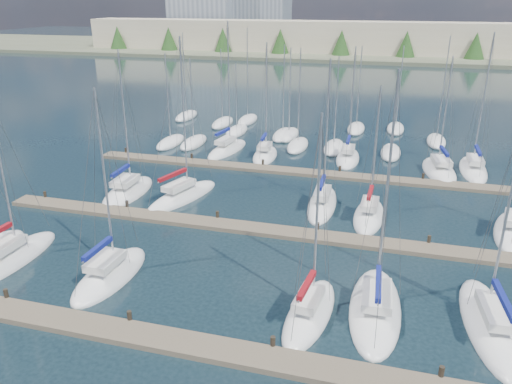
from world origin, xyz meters
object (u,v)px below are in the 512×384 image
(sailboat_p, at_px, (348,158))
(sailboat_f, at_px, (490,325))
(sailboat_o, at_px, (265,155))
(sailboat_h, at_px, (128,191))
(sailboat_b, at_px, (11,259))
(sailboat_d, at_px, (310,313))
(sailboat_k, at_px, (322,204))
(sailboat_n, at_px, (227,149))
(sailboat_r, at_px, (473,169))
(sailboat_c, at_px, (110,275))
(sailboat_m, at_px, (511,230))
(sailboat_q, at_px, (439,170))
(sailboat_e, at_px, (375,309))
(sailboat_i, at_px, (183,196))
(sailboat_l, at_px, (369,216))

(sailboat_p, bearing_deg, sailboat_f, -71.03)
(sailboat_o, height_order, sailboat_h, sailboat_h)
(sailboat_b, xyz_separation_m, sailboat_h, (1.36, 13.39, 0.00))
(sailboat_d, bearing_deg, sailboat_k, 101.97)
(sailboat_b, bearing_deg, sailboat_p, 56.30)
(sailboat_n, height_order, sailboat_r, sailboat_n)
(sailboat_f, bearing_deg, sailboat_c, 177.11)
(sailboat_m, relative_size, sailboat_h, 0.84)
(sailboat_n, bearing_deg, sailboat_q, 5.05)
(sailboat_e, height_order, sailboat_q, sailboat_e)
(sailboat_o, distance_m, sailboat_r, 21.82)
(sailboat_r, bearing_deg, sailboat_e, -106.53)
(sailboat_c, bearing_deg, sailboat_p, 68.30)
(sailboat_i, height_order, sailboat_f, sailboat_i)
(sailboat_f, bearing_deg, sailboat_k, 122.95)
(sailboat_e, bearing_deg, sailboat_i, 141.53)
(sailboat_o, bearing_deg, sailboat_l, -52.99)
(sailboat_c, xyz_separation_m, sailboat_f, (22.50, 0.93, -0.00))
(sailboat_m, bearing_deg, sailboat_h, -167.42)
(sailboat_m, distance_m, sailboat_c, 29.35)
(sailboat_l, bearing_deg, sailboat_n, 140.81)
(sailboat_l, xyz_separation_m, sailboat_d, (-2.29, -14.48, 0.01))
(sailboat_i, distance_m, sailboat_q, 26.16)
(sailboat_o, relative_size, sailboat_m, 1.17)
(sailboat_o, distance_m, sailboat_b, 29.44)
(sailboat_f, bearing_deg, sailboat_p, 105.39)
(sailboat_m, relative_size, sailboat_n, 0.74)
(sailboat_n, height_order, sailboat_f, sailboat_n)
(sailboat_n, bearing_deg, sailboat_l, -32.61)
(sailboat_m, bearing_deg, sailboat_i, -167.77)
(sailboat_e, relative_size, sailboat_r, 0.99)
(sailboat_e, xyz_separation_m, sailboat_q, (4.91, 26.55, -0.01))
(sailboat_b, bearing_deg, sailboat_m, 23.04)
(sailboat_e, xyz_separation_m, sailboat_b, (-24.02, -0.75, -0.01))
(sailboat_l, height_order, sailboat_k, sailboat_k)
(sailboat_d, xyz_separation_m, sailboat_r, (11.80, 29.24, -0.00))
(sailboat_m, xyz_separation_m, sailboat_h, (-32.01, -0.57, -0.00))
(sailboat_c, xyz_separation_m, sailboat_h, (-6.20, 13.39, -0.00))
(sailboat_c, bearing_deg, sailboat_b, -179.29)
(sailboat_o, distance_m, sailboat_f, 32.99)
(sailboat_m, distance_m, sailboat_i, 26.77)
(sailboat_l, xyz_separation_m, sailboat_e, (1.21, -13.06, 0.00))
(sailboat_l, height_order, sailboat_h, sailboat_h)
(sailboat_c, height_order, sailboat_b, sailboat_c)
(sailboat_l, xyz_separation_m, sailboat_h, (-21.44, -0.43, -0.00))
(sailboat_m, bearing_deg, sailboat_c, -140.03)
(sailboat_o, xyz_separation_m, sailboat_d, (9.99, -28.15, -0.00))
(sailboat_p, relative_size, sailboat_q, 1.04)
(sailboat_o, height_order, sailboat_i, sailboat_i)
(sailboat_p, bearing_deg, sailboat_k, -94.74)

